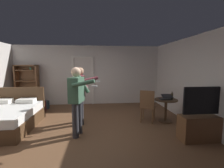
{
  "coord_description": "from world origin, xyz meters",
  "views": [
    {
      "loc": [
        0.36,
        -3.94,
        1.74
      ],
      "look_at": [
        0.78,
        0.39,
        1.2
      ],
      "focal_mm": 24.98,
      "sensor_mm": 36.0,
      "label": 1
    }
  ],
  "objects_px": {
    "wooden_chair": "(147,105)",
    "person_striped_shirt": "(81,91)",
    "suitcase_dark": "(40,105)",
    "side_table": "(166,106)",
    "bottle_on_table": "(172,96)",
    "bed": "(4,117)",
    "person_blue_shirt": "(77,96)",
    "laptop": "(166,98)",
    "bookshelf": "(28,84)",
    "tv_flatscreen": "(204,124)",
    "suitcase_small": "(36,107)"
  },
  "relations": [
    {
      "from": "wooden_chair",
      "to": "person_striped_shirt",
      "type": "xyz_separation_m",
      "value": [
        -1.99,
        0.13,
        0.42
      ]
    },
    {
      "from": "suitcase_dark",
      "to": "side_table",
      "type": "bearing_deg",
      "value": -7.43
    },
    {
      "from": "bottle_on_table",
      "to": "person_striped_shirt",
      "type": "bearing_deg",
      "value": 175.73
    },
    {
      "from": "bed",
      "to": "person_striped_shirt",
      "type": "relative_size",
      "value": 1.16
    },
    {
      "from": "bottle_on_table",
      "to": "person_blue_shirt",
      "type": "relative_size",
      "value": 0.14
    },
    {
      "from": "suitcase_dark",
      "to": "bottle_on_table",
      "type": "bearing_deg",
      "value": -7.68
    },
    {
      "from": "laptop",
      "to": "bookshelf",
      "type": "bearing_deg",
      "value": 154.94
    },
    {
      "from": "tv_flatscreen",
      "to": "suitcase_dark",
      "type": "xyz_separation_m",
      "value": [
        -4.71,
        3.01,
        -0.21
      ]
    },
    {
      "from": "laptop",
      "to": "bottle_on_table",
      "type": "distance_m",
      "value": 0.18
    },
    {
      "from": "person_blue_shirt",
      "to": "person_striped_shirt",
      "type": "xyz_separation_m",
      "value": [
        0.0,
        0.83,
        -0.02
      ]
    },
    {
      "from": "laptop",
      "to": "wooden_chair",
      "type": "height_order",
      "value": "wooden_chair"
    },
    {
      "from": "wooden_chair",
      "to": "suitcase_small",
      "type": "distance_m",
      "value": 4.06
    },
    {
      "from": "tv_flatscreen",
      "to": "suitcase_dark",
      "type": "distance_m",
      "value": 5.59
    },
    {
      "from": "laptop",
      "to": "tv_flatscreen",
      "type": "bearing_deg",
      "value": -71.84
    },
    {
      "from": "person_blue_shirt",
      "to": "suitcase_dark",
      "type": "xyz_separation_m",
      "value": [
        -1.77,
        2.49,
        -0.82
      ]
    },
    {
      "from": "bed",
      "to": "suitcase_dark",
      "type": "distance_m",
      "value": 1.86
    },
    {
      "from": "side_table",
      "to": "laptop",
      "type": "distance_m",
      "value": 0.28
    },
    {
      "from": "bed",
      "to": "suitcase_dark",
      "type": "height_order",
      "value": "bed"
    },
    {
      "from": "tv_flatscreen",
      "to": "person_blue_shirt",
      "type": "xyz_separation_m",
      "value": [
        -2.93,
        0.53,
        0.61
      ]
    },
    {
      "from": "bed",
      "to": "wooden_chair",
      "type": "bearing_deg",
      "value": 0.63
    },
    {
      "from": "tv_flatscreen",
      "to": "wooden_chair",
      "type": "relative_size",
      "value": 1.27
    },
    {
      "from": "person_striped_shirt",
      "to": "tv_flatscreen",
      "type": "bearing_deg",
      "value": -24.8
    },
    {
      "from": "bookshelf",
      "to": "tv_flatscreen",
      "type": "distance_m",
      "value": 6.4
    },
    {
      "from": "laptop",
      "to": "person_striped_shirt",
      "type": "distance_m",
      "value": 2.55
    },
    {
      "from": "laptop",
      "to": "suitcase_dark",
      "type": "xyz_separation_m",
      "value": [
        -4.32,
        1.83,
        -0.59
      ]
    },
    {
      "from": "side_table",
      "to": "person_striped_shirt",
      "type": "relative_size",
      "value": 0.42
    },
    {
      "from": "wooden_chair",
      "to": "suitcase_small",
      "type": "xyz_separation_m",
      "value": [
        -3.78,
        1.45,
        -0.35
      ]
    },
    {
      "from": "suitcase_dark",
      "to": "person_striped_shirt",
      "type": "bearing_deg",
      "value": -28.18
    },
    {
      "from": "bookshelf",
      "to": "side_table",
      "type": "height_order",
      "value": "bookshelf"
    },
    {
      "from": "side_table",
      "to": "suitcase_small",
      "type": "relative_size",
      "value": 1.14
    },
    {
      "from": "bed",
      "to": "side_table",
      "type": "height_order",
      "value": "bed"
    },
    {
      "from": "person_blue_shirt",
      "to": "suitcase_dark",
      "type": "height_order",
      "value": "person_blue_shirt"
    },
    {
      "from": "tv_flatscreen",
      "to": "suitcase_small",
      "type": "bearing_deg",
      "value": 150.49
    },
    {
      "from": "side_table",
      "to": "suitcase_dark",
      "type": "distance_m",
      "value": 4.71
    },
    {
      "from": "tv_flatscreen",
      "to": "bed",
      "type": "bearing_deg",
      "value": 166.74
    },
    {
      "from": "person_striped_shirt",
      "to": "suitcase_dark",
      "type": "bearing_deg",
      "value": 136.96
    },
    {
      "from": "bottle_on_table",
      "to": "suitcase_dark",
      "type": "distance_m",
      "value": 4.9
    },
    {
      "from": "wooden_chair",
      "to": "person_blue_shirt",
      "type": "distance_m",
      "value": 2.16
    },
    {
      "from": "person_striped_shirt",
      "to": "suitcase_dark",
      "type": "relative_size",
      "value": 2.68
    },
    {
      "from": "bed",
      "to": "suitcase_dark",
      "type": "relative_size",
      "value": 3.1
    },
    {
      "from": "suitcase_dark",
      "to": "suitcase_small",
      "type": "bearing_deg",
      "value": -77.6
    },
    {
      "from": "bookshelf",
      "to": "tv_flatscreen",
      "type": "height_order",
      "value": "bookshelf"
    },
    {
      "from": "bookshelf",
      "to": "laptop",
      "type": "bearing_deg",
      "value": -25.06
    },
    {
      "from": "wooden_chair",
      "to": "person_blue_shirt",
      "type": "relative_size",
      "value": 0.59
    },
    {
      "from": "bookshelf",
      "to": "wooden_chair",
      "type": "bearing_deg",
      "value": -27.41
    },
    {
      "from": "bottle_on_table",
      "to": "wooden_chair",
      "type": "relative_size",
      "value": 0.25
    },
    {
      "from": "wooden_chair",
      "to": "suitcase_dark",
      "type": "distance_m",
      "value": 4.19
    },
    {
      "from": "suitcase_dark",
      "to": "laptop",
      "type": "bearing_deg",
      "value": -8.06
    },
    {
      "from": "side_table",
      "to": "bookshelf",
      "type": "bearing_deg",
      "value": 155.48
    },
    {
      "from": "side_table",
      "to": "bottle_on_table",
      "type": "xyz_separation_m",
      "value": [
        0.14,
        -0.08,
        0.33
      ]
    }
  ]
}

